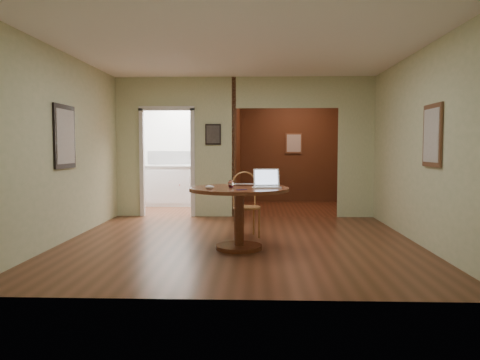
{
  "coord_description": "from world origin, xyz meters",
  "views": [
    {
      "loc": [
        0.25,
        -6.55,
        1.35
      ],
      "look_at": [
        0.02,
        -0.2,
        0.9
      ],
      "focal_mm": 35.0,
      "sensor_mm": 36.0,
      "label": 1
    }
  ],
  "objects_px": {
    "closed_laptop": "(241,185)",
    "chair": "(246,200)",
    "dining_table": "(239,204)",
    "open_laptop": "(267,183)"
  },
  "relations": [
    {
      "from": "dining_table",
      "to": "chair",
      "type": "relative_size",
      "value": 1.34
    },
    {
      "from": "dining_table",
      "to": "closed_laptop",
      "type": "bearing_deg",
      "value": 87.37
    },
    {
      "from": "closed_laptop",
      "to": "chair",
      "type": "bearing_deg",
      "value": 87.14
    },
    {
      "from": "open_laptop",
      "to": "closed_laptop",
      "type": "bearing_deg",
      "value": 133.2
    },
    {
      "from": "dining_table",
      "to": "closed_laptop",
      "type": "height_order",
      "value": "closed_laptop"
    },
    {
      "from": "dining_table",
      "to": "open_laptop",
      "type": "distance_m",
      "value": 0.46
    },
    {
      "from": "open_laptop",
      "to": "closed_laptop",
      "type": "xyz_separation_m",
      "value": [
        -0.35,
        0.26,
        -0.05
      ]
    },
    {
      "from": "dining_table",
      "to": "open_laptop",
      "type": "height_order",
      "value": "open_laptop"
    },
    {
      "from": "chair",
      "to": "open_laptop",
      "type": "relative_size",
      "value": 2.57
    },
    {
      "from": "chair",
      "to": "closed_laptop",
      "type": "xyz_separation_m",
      "value": [
        -0.06,
        -0.65,
        0.29
      ]
    }
  ]
}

